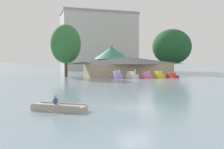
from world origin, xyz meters
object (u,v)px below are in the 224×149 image
Objects in this scene: shoreline_tree_mid at (66,44)px; green_roof_pavilion at (112,59)px; shoreline_tree_right at (172,47)px; background_building_block at (99,41)px; boathouse at (129,66)px; pedal_boat_pink at (146,76)px; pedal_boat_red at (172,76)px; rowboat_with_rower at (59,107)px; pedal_boat_white at (132,75)px; pedal_boat_lavender at (117,76)px; pedal_boat_yellow at (159,75)px.

green_roof_pavilion is at bearing 39.90° from shoreline_tree_mid.
background_building_block is at bearing 103.56° from shoreline_tree_right.
shoreline_tree_mid is (-14.21, 2.27, 4.96)m from boathouse.
pedal_boat_red reaches higher than pedal_boat_pink.
pedal_boat_white is (17.96, 31.18, 0.35)m from rowboat_with_rower.
pedal_boat_pink is 0.11× the size of boathouse.
background_building_block is at bearing 171.62° from pedal_boat_pink.
pedal_boat_lavender is 22.60m from green_roof_pavilion.
pedal_boat_red is at bearing -120.52° from shoreline_tree_right.
shoreline_tree_right is 43.22m from background_building_block.
pedal_boat_lavender reaches higher than rowboat_with_rower.
pedal_boat_pink is 0.84× the size of pedal_boat_red.
green_roof_pavilion reaches higher than pedal_boat_pink.
pedal_boat_yellow is 21.31m from shoreline_tree_right.
pedal_boat_yellow is 0.09× the size of background_building_block.
rowboat_with_rower is 1.50× the size of pedal_boat_pink.
shoreline_tree_right is (14.92, 15.08, 7.07)m from pedal_boat_pink.
pedal_boat_white is at bearing -106.44° from pedal_boat_yellow.
background_building_block is (2.31, 57.65, 11.49)m from pedal_boat_yellow.
rowboat_with_rower is at bearing -39.84° from pedal_boat_yellow.
boathouse is at bearing 98.39° from rowboat_with_rower.
pedal_boat_pink is at bearing -88.91° from green_roof_pavilion.
shoreline_tree_right is at bearing 9.90° from shoreline_tree_mid.
rowboat_with_rower is at bearing -98.11° from shoreline_tree_mid.
background_building_block is (10.96, 56.30, 11.47)m from pedal_boat_lavender.
pedal_boat_lavender is 1.07× the size of pedal_boat_yellow.
pedal_boat_pink is at bearing -134.69° from shoreline_tree_right.
green_roof_pavilion is at bearing -174.31° from pedal_boat_yellow.
pedal_boat_pink is at bearing 91.69° from rowboat_with_rower.
rowboat_with_rower is at bearing -128.13° from shoreline_tree_right.
background_building_block reaches higher than pedal_boat_pink.
boathouse is at bearing -96.65° from background_building_block.
pedal_boat_white is 21.94m from green_roof_pavilion.
pedal_boat_white is 0.23× the size of shoreline_tree_right.
green_roof_pavilion reaches higher than pedal_boat_red.
shoreline_tree_mid is (-12.21, 9.18, 6.77)m from pedal_boat_white.
pedal_boat_white is (3.20, 0.08, -0.03)m from pedal_boat_lavender.
pedal_boat_red is 0.29× the size of green_roof_pavilion.
shoreline_tree_mid is (5.75, 40.36, 7.11)m from rowboat_with_rower.
rowboat_with_rower is 0.12× the size of background_building_block.
pedal_boat_lavender is at bearing -101.01° from background_building_block.
background_building_block is (5.27, 34.75, 7.72)m from green_roof_pavilion.
green_roof_pavilion is 19.39m from shoreline_tree_mid.
pedal_boat_yellow is (8.64, -1.35, -0.03)m from pedal_boat_lavender.
rowboat_with_rower is 0.32× the size of shoreline_tree_mid.
pedal_boat_white is 0.09× the size of background_building_block.
green_roof_pavilion is 35.98m from background_building_block.
pedal_boat_pink is at bearing 87.44° from pedal_boat_lavender.
shoreline_tree_mid is 51.32m from background_building_block.
pedal_boat_white is at bearing -106.15° from boathouse.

